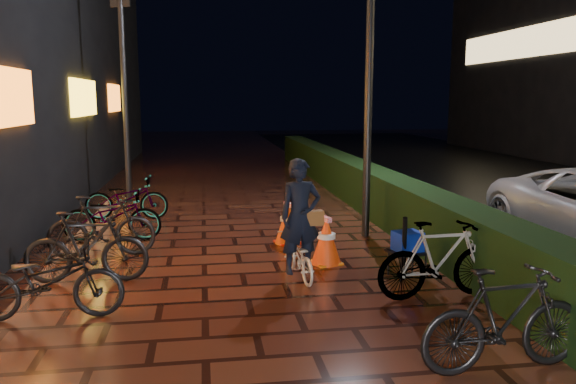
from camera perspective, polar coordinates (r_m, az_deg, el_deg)
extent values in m
plane|color=#381911|center=(6.40, -3.24, -14.27)|extent=(80.00, 80.00, 0.00)
cube|color=black|center=(14.51, 6.78, 1.17)|extent=(0.70, 20.00, 1.00)
cube|color=orange|center=(9.31, -27.24, 8.58)|extent=(0.08, 3.00, 0.90)
cube|color=yellow|center=(15.12, -20.02, 8.99)|extent=(0.08, 2.80, 0.90)
cube|color=orange|center=(20.05, -17.22, 9.11)|extent=(0.08, 2.20, 0.90)
cube|color=#FFD88C|center=(27.74, 22.35, 13.78)|extent=(0.06, 10.00, 1.30)
cylinder|color=black|center=(10.50, 8.19, 9.83)|extent=(0.17, 0.17, 5.32)
cylinder|color=black|center=(14.54, -16.23, 8.81)|extent=(0.16, 0.16, 5.01)
cube|color=black|center=(14.72, -16.69, 18.21)|extent=(0.49, 0.19, 0.34)
imported|color=silver|center=(8.17, 1.03, -6.56)|extent=(0.59, 1.27, 0.64)
imported|color=black|center=(7.93, 1.26, -2.49)|extent=(0.65, 0.47, 1.64)
cube|color=brown|center=(7.98, 2.59, -2.65)|extent=(0.30, 0.16, 0.21)
cone|color=#FA400D|center=(8.87, 3.91, -4.90)|extent=(0.48, 0.48, 0.76)
cone|color=#FD590D|center=(10.09, 0.01, -3.12)|extent=(0.48, 0.48, 0.76)
cube|color=orange|center=(8.97, 3.89, -7.14)|extent=(0.51, 0.51, 0.03)
cube|color=#FF290D|center=(10.17, 0.01, -5.11)|extent=(0.51, 0.51, 0.03)
cube|color=#DF0D3F|center=(9.40, 1.84, -1.96)|extent=(0.54, 1.58, 0.08)
cube|color=black|center=(8.38, 12.02, -5.96)|extent=(0.59, 0.52, 0.04)
cylinder|color=black|center=(8.19, 11.36, -7.75)|extent=(0.03, 0.03, 0.36)
cylinder|color=black|center=(8.40, 13.80, -7.38)|extent=(0.03, 0.03, 0.36)
cylinder|color=black|center=(8.46, 10.16, -7.13)|extent=(0.03, 0.03, 0.36)
cylinder|color=black|center=(8.68, 12.54, -6.80)|extent=(0.03, 0.03, 0.36)
cube|color=#0E29B9|center=(8.34, 12.05, -4.90)|extent=(0.43, 0.39, 0.28)
cylinder|color=black|center=(8.15, 11.73, -5.36)|extent=(0.20, 0.40, 0.91)
imported|color=black|center=(12.56, -16.08, -0.59)|extent=(1.81, 0.75, 0.93)
imported|color=black|center=(7.23, -23.33, -8.31)|extent=(1.77, 0.62, 0.93)
imported|color=black|center=(9.67, -18.42, -3.33)|extent=(1.75, 0.61, 1.03)
imported|color=black|center=(10.73, -17.45, -2.32)|extent=(1.80, 0.71, 0.93)
imported|color=black|center=(8.41, -19.82, -5.29)|extent=(1.73, 0.54, 1.03)
imported|color=black|center=(5.80, 21.20, -11.99)|extent=(1.75, 0.60, 1.03)
imported|color=black|center=(7.58, 15.21, -6.64)|extent=(1.74, 0.59, 1.03)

